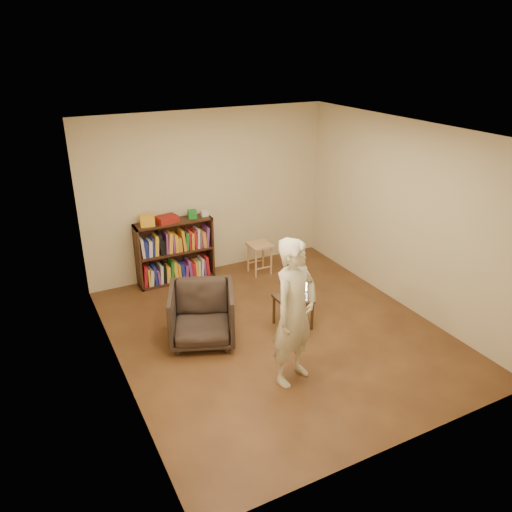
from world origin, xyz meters
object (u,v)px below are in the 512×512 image
stool (260,249)px  laptop (296,291)px  armchair (202,315)px  bookshelf (175,255)px  side_table (293,302)px  person (294,313)px

stool → laptop: laptop is taller
stool → armchair: (-1.57, -1.45, -0.04)m
bookshelf → laptop: 2.24m
bookshelf → side_table: (0.93, -2.05, -0.08)m
armchair → side_table: (1.19, -0.23, -0.01)m
armchair → stool: bearing=64.8°
laptop → person: (-0.64, -0.99, 0.36)m
stool → laptop: 1.67m
bookshelf → armchair: (-0.26, -1.82, -0.07)m
bookshelf → stool: bookshelf is taller
side_table → person: person is taller
armchair → laptop: armchair is taller
armchair → person: bearing=-40.3°
side_table → armchair: bearing=169.0°
bookshelf → stool: size_ratio=2.35×
stool → side_table: bearing=-102.6°
person → armchair: bearing=95.5°
side_table → person: (-0.57, -0.95, 0.49)m
armchair → laptop: 1.28m
bookshelf → stool: (1.31, -0.37, -0.03)m
stool → laptop: bearing=-100.8°
side_table → laptop: bearing=33.8°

